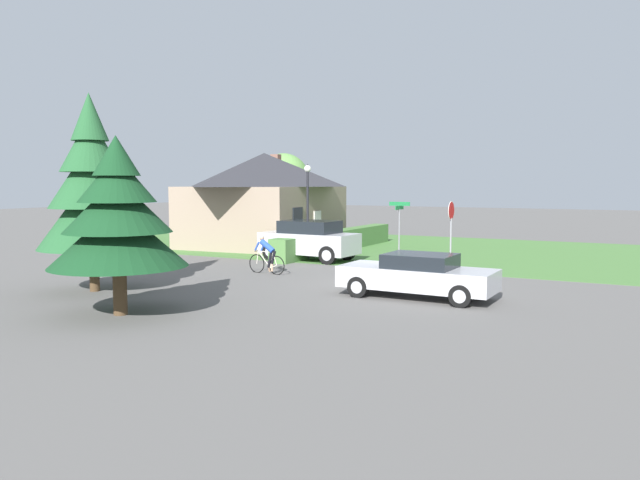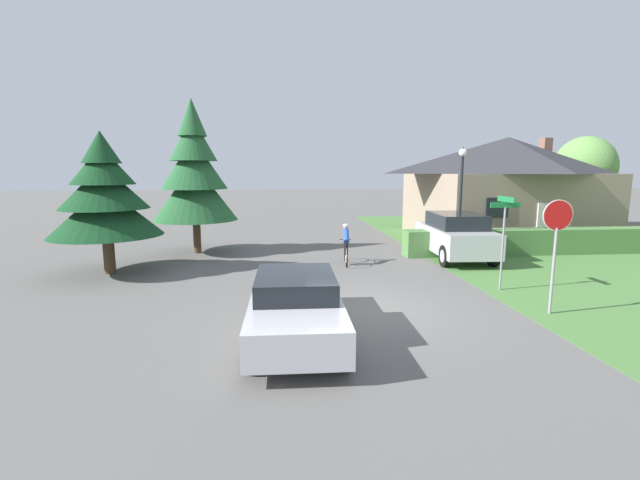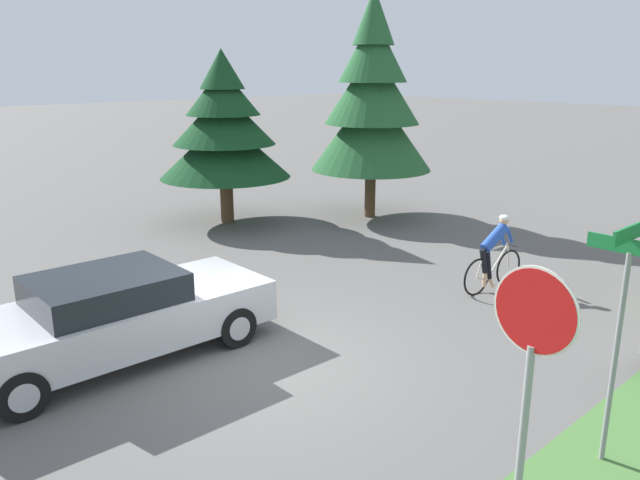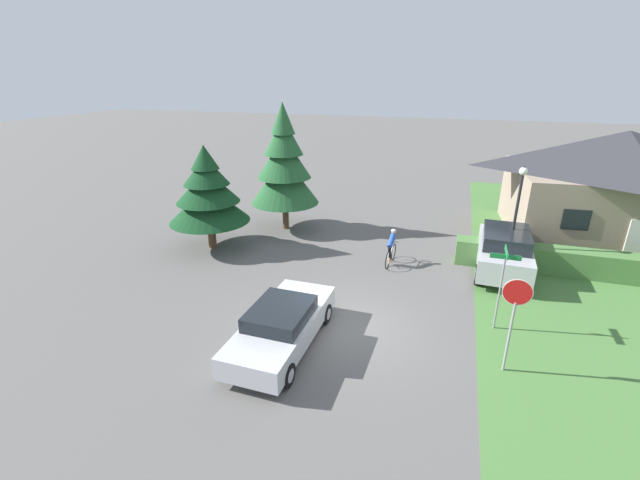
% 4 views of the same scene
% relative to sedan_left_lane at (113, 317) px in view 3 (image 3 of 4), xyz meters
% --- Properties ---
extents(ground_plane, '(140.00, 140.00, 0.00)m').
position_rel_sedan_left_lane_xyz_m(ground_plane, '(1.65, 1.52, -0.69)').
color(ground_plane, '#5B5956').
extents(sedan_left_lane, '(1.98, 4.78, 1.37)m').
position_rel_sedan_left_lane_xyz_m(sedan_left_lane, '(0.00, 0.00, 0.00)').
color(sedan_left_lane, '#BCBCC1').
rests_on(sedan_left_lane, ground).
extents(cyclist, '(0.44, 1.74, 1.52)m').
position_rel_sedan_left_lane_xyz_m(cyclist, '(2.17, 6.90, 0.03)').
color(cyclist, black).
rests_on(cyclist, ground).
extents(stop_sign, '(0.75, 0.07, 2.81)m').
position_rel_sedan_left_lane_xyz_m(stop_sign, '(6.27, 0.78, 1.31)').
color(stop_sign, gray).
rests_on(stop_sign, ground).
extents(street_name_sign, '(0.90, 0.90, 2.75)m').
position_rel_sedan_left_lane_xyz_m(street_name_sign, '(6.14, 2.93, 1.21)').
color(street_name_sign, gray).
rests_on(street_name_sign, ground).
extents(conifer_tall_near, '(3.65, 3.65, 4.79)m').
position_rel_sedan_left_lane_xyz_m(conifer_tall_near, '(-6.11, 6.24, 1.96)').
color(conifer_tall_near, '#4C3823').
rests_on(conifer_tall_near, ground).
extents(conifer_tall_far, '(3.47, 3.47, 6.41)m').
position_rel_sedan_left_lane_xyz_m(conifer_tall_far, '(-3.81, 9.74, 2.66)').
color(conifer_tall_far, '#4C3823').
rests_on(conifer_tall_far, ground).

